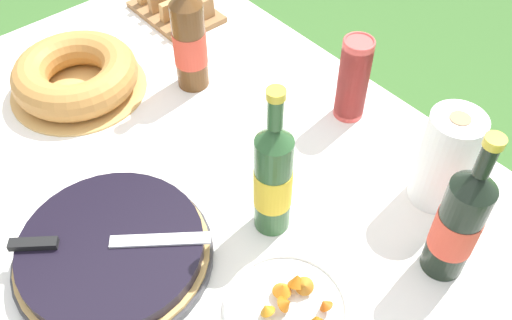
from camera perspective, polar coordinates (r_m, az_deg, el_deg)
garden_table at (r=1.31m, az=-9.34°, el=-4.31°), size 1.49×1.23×0.71m
tablecloth at (r=1.27m, az=-9.61°, el=-2.92°), size 1.50×1.24×0.10m
berry_tart at (r=1.14m, az=-14.13°, el=-8.88°), size 0.38×0.38×0.06m
serving_knife at (r=1.12m, az=-15.94°, el=-7.88°), size 0.25×0.31×0.01m
bundt_cake at (r=1.50m, az=-17.59°, el=8.07°), size 0.34×0.34×0.10m
cup_stack at (r=1.35m, az=9.70°, el=7.96°), size 0.07×0.07×0.21m
cider_bottle_green at (r=1.07m, az=1.72°, el=-1.88°), size 0.07×0.07×0.35m
cider_bottle_amber at (r=1.41m, az=-6.68°, el=11.82°), size 0.08×0.08×0.35m
juice_bottle_red at (r=1.07m, az=19.59°, el=-5.99°), size 0.08×0.08×0.35m
snack_plate_left at (r=1.07m, az=3.13°, el=-14.45°), size 0.23×0.23×0.06m
paper_towel_roll at (r=1.20m, az=18.43°, el=0.07°), size 0.11×0.11×0.23m
bread_board at (r=1.74m, az=-8.05°, el=14.91°), size 0.26×0.18×0.07m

